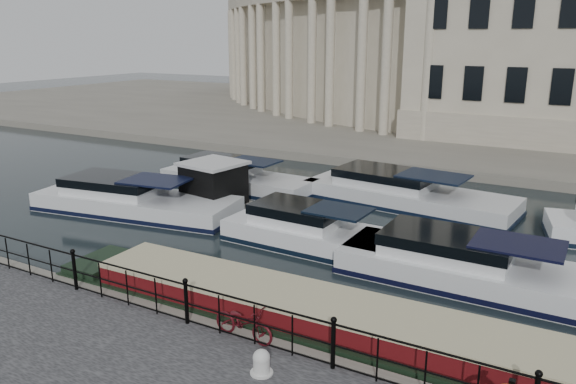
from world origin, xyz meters
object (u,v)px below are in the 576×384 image
object	(u,v)px
bicycle	(244,322)
mooring_bollard	(261,362)
narrowboat	(325,330)
harbour_hut	(214,187)

from	to	relation	value
bicycle	mooring_bollard	world-z (taller)	bicycle
narrowboat	harbour_hut	xyz separation A→B (m)	(-9.42, 8.08, 0.59)
bicycle	narrowboat	size ratio (longest dim) A/B	0.10
harbour_hut	bicycle	bearing A→B (deg)	-41.54
mooring_bollard	harbour_hut	xyz separation A→B (m)	(-9.18, 10.68, 0.14)
bicycle	mooring_bollard	size ratio (longest dim) A/B	2.96
mooring_bollard	narrowboat	world-z (taller)	narrowboat
narrowboat	harbour_hut	size ratio (longest dim) A/B	4.55
bicycle	harbour_hut	distance (m)	12.60
mooring_bollard	harbour_hut	size ratio (longest dim) A/B	0.15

